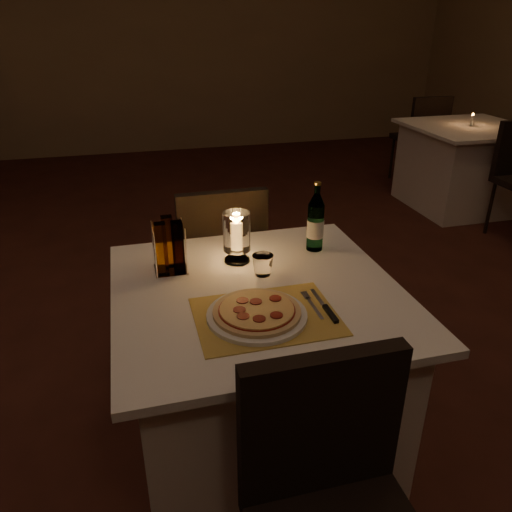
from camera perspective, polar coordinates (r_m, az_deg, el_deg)
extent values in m
cube|color=#451D16|center=(2.33, -3.73, -18.35)|extent=(8.00, 10.00, 0.02)
cube|color=#977B57|center=(6.66, -13.54, 24.22)|extent=(8.00, 0.02, 3.00)
cube|color=white|center=(1.97, 0.15, -13.56)|extent=(0.88, 0.88, 0.71)
cube|color=white|center=(1.76, 0.17, -4.23)|extent=(1.00, 1.00, 0.03)
cube|color=black|center=(1.32, 7.46, -18.58)|extent=(0.42, 0.05, 0.42)
cube|color=black|center=(2.58, -4.43, -0.72)|extent=(0.42, 0.42, 0.05)
cube|color=black|center=(2.32, -3.76, 2.40)|extent=(0.42, 0.05, 0.42)
cylinder|color=black|center=(2.87, -1.56, -3.16)|extent=(0.03, 0.03, 0.44)
cylinder|color=black|center=(2.82, -8.31, -3.98)|extent=(0.03, 0.03, 0.44)
cylinder|color=black|center=(2.58, 0.19, -6.69)|extent=(0.03, 0.03, 0.44)
cylinder|color=black|center=(2.53, -7.33, -7.69)|extent=(0.03, 0.03, 0.44)
cube|color=gold|center=(1.60, 1.14, -6.90)|extent=(0.45, 0.34, 0.00)
cylinder|color=white|center=(1.59, 0.10, -6.78)|extent=(0.32, 0.32, 0.01)
cylinder|color=#D8B77F|center=(1.58, 0.10, -6.38)|extent=(0.28, 0.28, 0.01)
cylinder|color=maroon|center=(1.58, 0.10, -6.15)|extent=(0.24, 0.24, 0.00)
cylinder|color=#EACC7F|center=(1.58, 0.10, -6.05)|extent=(0.24, 0.24, 0.00)
cylinder|color=maroon|center=(1.63, 2.23, -4.86)|extent=(0.04, 0.04, 0.00)
cylinder|color=maroon|center=(1.61, -0.01, -5.22)|extent=(0.04, 0.04, 0.00)
cylinder|color=maroon|center=(1.61, -1.55, -5.10)|extent=(0.04, 0.04, 0.00)
cylinder|color=maroon|center=(1.57, -1.90, -6.15)|extent=(0.04, 0.04, 0.00)
cylinder|color=maroon|center=(1.54, -1.48, -6.88)|extent=(0.04, 0.04, 0.00)
cylinder|color=maroon|center=(1.52, 0.37, -7.18)|extent=(0.04, 0.04, 0.00)
cylinder|color=maroon|center=(1.54, 2.35, -6.77)|extent=(0.04, 0.04, 0.00)
cube|color=silver|center=(1.65, 6.71, -5.95)|extent=(0.01, 0.14, 0.00)
cube|color=silver|center=(1.71, 5.69, -4.51)|extent=(0.02, 0.05, 0.00)
cube|color=black|center=(1.62, 8.51, -6.54)|extent=(0.02, 0.10, 0.01)
cube|color=silver|center=(1.71, 7.09, -4.77)|extent=(0.01, 0.12, 0.00)
cylinder|color=#509662|center=(2.03, 6.79, 3.28)|extent=(0.07, 0.07, 0.19)
cylinder|color=#509662|center=(1.98, 7.03, 7.56)|extent=(0.02, 0.02, 0.04)
cylinder|color=gold|center=(1.97, 7.07, 8.22)|extent=(0.03, 0.03, 0.01)
cylinder|color=silver|center=(2.03, 6.79, 3.16)|extent=(0.07, 0.07, 0.07)
cylinder|color=white|center=(1.95, -2.17, -0.47)|extent=(0.10, 0.10, 0.01)
cylinder|color=white|center=(1.94, -2.18, 0.20)|extent=(0.02, 0.02, 0.04)
cylinder|color=white|center=(1.90, -2.23, 2.82)|extent=(0.11, 0.11, 0.15)
cylinder|color=white|center=(1.91, -2.22, 2.40)|extent=(0.03, 0.03, 0.11)
ellipsoid|color=orange|center=(1.88, -2.26, 4.37)|extent=(0.02, 0.02, 0.03)
cube|color=white|center=(1.91, -9.68, -1.56)|extent=(0.12, 0.12, 0.01)
cylinder|color=white|center=(1.81, -11.43, 0.08)|extent=(0.01, 0.01, 0.18)
cylinder|color=white|center=(1.82, -7.99, 0.47)|extent=(0.01, 0.01, 0.18)
cylinder|color=white|center=(1.91, -11.69, 1.46)|extent=(0.01, 0.01, 0.18)
cylinder|color=white|center=(1.92, -8.42, 1.82)|extent=(0.01, 0.01, 0.18)
cube|color=#BF8C33|center=(1.83, -10.74, 0.78)|extent=(0.04, 0.04, 0.20)
cube|color=#3F1E14|center=(1.84, -8.88, 0.99)|extent=(0.04, 0.04, 0.20)
cube|color=#BF8C33|center=(1.89, -10.00, 1.62)|extent=(0.04, 0.04, 0.20)
cube|color=white|center=(4.96, 22.59, 9.19)|extent=(0.88, 0.88, 0.71)
cube|color=white|center=(4.88, 23.33, 13.34)|extent=(1.00, 1.00, 0.03)
cylinder|color=black|center=(4.43, 25.18, 5.02)|extent=(0.03, 0.03, 0.44)
cube|color=black|center=(5.57, 17.96, 12.68)|extent=(0.42, 0.42, 0.05)
cube|color=black|center=(5.38, 19.34, 14.57)|extent=(0.42, 0.05, 0.42)
cylinder|color=black|center=(5.86, 18.21, 10.80)|extent=(0.03, 0.03, 0.44)
cylinder|color=black|center=(5.68, 15.25, 10.75)|extent=(0.03, 0.03, 0.44)
cylinder|color=black|center=(5.58, 20.03, 9.85)|extent=(0.03, 0.03, 0.44)
cylinder|color=black|center=(5.40, 16.99, 9.78)|extent=(0.03, 0.03, 0.44)
cylinder|color=white|center=(4.87, 23.46, 14.02)|extent=(0.03, 0.03, 0.09)
ellipsoid|color=orange|center=(4.86, 23.57, 14.62)|extent=(0.01, 0.01, 0.02)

